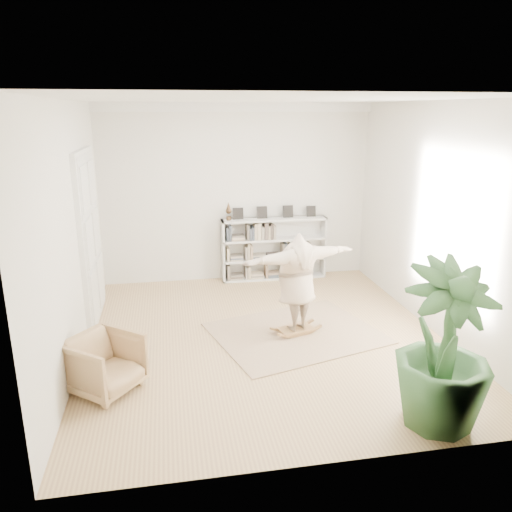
{
  "coord_description": "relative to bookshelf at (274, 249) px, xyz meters",
  "views": [
    {
      "loc": [
        -1.42,
        -7.08,
        3.45
      ],
      "look_at": [
        -0.07,
        0.4,
        1.23
      ],
      "focal_mm": 35.0,
      "sensor_mm": 36.0,
      "label": 1
    }
  ],
  "objects": [
    {
      "name": "room_shell",
      "position": [
        -0.74,
        0.12,
        2.87
      ],
      "size": [
        6.0,
        6.0,
        6.0
      ],
      "color": "silver",
      "rests_on": "floor"
    },
    {
      "name": "rocker_board",
      "position": [
        -0.23,
        -2.79,
        -0.56
      ],
      "size": [
        0.62,
        0.47,
        0.12
      ],
      "rotation": [
        0.0,
        0.0,
        0.27
      ],
      "color": "brown",
      "rests_on": "rug"
    },
    {
      "name": "armchair",
      "position": [
        -3.04,
        -3.98,
        -0.27
      ],
      "size": [
        1.13,
        1.12,
        0.74
      ],
      "primitive_type": "imported",
      "rotation": [
        0.0,
        0.0,
        0.89
      ],
      "color": "tan",
      "rests_on": "floor"
    },
    {
      "name": "bookshelf",
      "position": [
        0.0,
        0.0,
        0.0
      ],
      "size": [
        2.2,
        0.35,
        1.64
      ],
      "color": "silver",
      "rests_on": "floor"
    },
    {
      "name": "floor",
      "position": [
        -0.74,
        -2.82,
        -0.64
      ],
      "size": [
        6.0,
        6.0,
        0.0
      ],
      "primitive_type": "plane",
      "color": "#9F7A52",
      "rests_on": "ground"
    },
    {
      "name": "doors",
      "position": [
        -3.45,
        -1.52,
        0.76
      ],
      "size": [
        0.09,
        1.78,
        2.92
      ],
      "color": "white",
      "rests_on": "floor"
    },
    {
      "name": "houseplant",
      "position": [
        0.76,
        -5.37,
        0.32
      ],
      "size": [
        1.19,
        1.19,
        1.91
      ],
      "primitive_type": "imported",
      "rotation": [
        0.0,
        0.0,
        0.12
      ],
      "color": "#2D552A",
      "rests_on": "floor"
    },
    {
      "name": "person",
      "position": [
        -0.23,
        -2.79,
        0.29
      ],
      "size": [
        2.0,
        1.03,
        1.57
      ],
      "primitive_type": "imported",
      "rotation": [
        0.0,
        0.0,
        3.42
      ],
      "color": "beige",
      "rests_on": "rocker_board"
    },
    {
      "name": "rug",
      "position": [
        -0.23,
        -2.79,
        -0.63
      ],
      "size": [
        2.95,
        2.6,
        0.02
      ],
      "primitive_type": "cube",
      "rotation": [
        0.0,
        0.0,
        0.27
      ],
      "color": "tan",
      "rests_on": "floor"
    }
  ]
}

